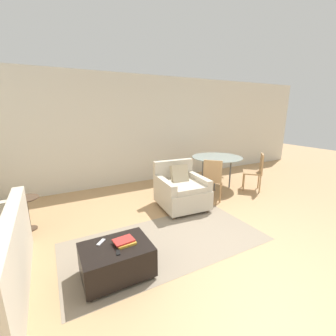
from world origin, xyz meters
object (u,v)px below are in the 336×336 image
object	(u,v)px
armchair	(181,190)
ottoman	(117,259)
book_stack	(125,242)
dining_chair_near_left	(213,177)
tv_remote_secondary	(118,250)
side_table	(27,208)
dining_chair_near_right	(256,169)
dining_table	(217,160)
tv_remote_primary	(101,242)

from	to	relation	value
armchair	ottoman	size ratio (longest dim) A/B	1.28
ottoman	book_stack	distance (m)	0.23
dining_chair_near_left	tv_remote_secondary	bearing A→B (deg)	-150.56
book_stack	tv_remote_secondary	distance (m)	0.15
ottoman	dining_chair_near_left	xyz separation A→B (m)	(2.44, 1.28, 0.30)
side_table	dining_chair_near_right	world-z (taller)	dining_chair_near_right
side_table	dining_chair_near_left	distance (m)	3.43
book_stack	armchair	bearing A→B (deg)	39.91
tv_remote_secondary	dining_table	distance (m)	3.73
ottoman	tv_remote_primary	xyz separation A→B (m)	(-0.13, 0.16, 0.18)
ottoman	dining_chair_near_left	size ratio (longest dim) A/B	0.87
armchair	dining_chair_near_right	size ratio (longest dim) A/B	1.11
dining_chair_near_left	ottoman	bearing A→B (deg)	-152.31
book_stack	dining_table	size ratio (longest dim) A/B	0.20
book_stack	dining_chair_near_right	distance (m)	3.88
armchair	side_table	world-z (taller)	armchair
dining_chair_near_right	tv_remote_primary	bearing A→B (deg)	-163.87
tv_remote_primary	dining_chair_near_left	bearing A→B (deg)	23.64
book_stack	tv_remote_primary	xyz separation A→B (m)	(-0.24, 0.15, -0.02)
dining_table	dining_chair_near_right	world-z (taller)	dining_chair_near_right
ottoman	dining_chair_near_right	world-z (taller)	dining_chair_near_right
tv_remote_secondary	dining_chair_near_right	xyz separation A→B (m)	(3.77, 1.38, 0.13)
armchair	side_table	bearing A→B (deg)	171.53
dining_table	armchair	bearing A→B (deg)	-156.24
ottoman	tv_remote_primary	bearing A→B (deg)	130.23
book_stack	side_table	xyz separation A→B (m)	(-1.07, 1.71, -0.03)
armchair	book_stack	distance (m)	2.05
book_stack	tv_remote_primary	size ratio (longest dim) A/B	2.00
tv_remote_secondary	dining_chair_near_left	xyz separation A→B (m)	(2.45, 1.38, 0.13)
dining_table	dining_chair_near_right	size ratio (longest dim) A/B	1.37
book_stack	dining_table	bearing A→B (deg)	32.93
book_stack	tv_remote_secondary	size ratio (longest dim) A/B	1.45
dining_chair_near_left	dining_chair_near_right	distance (m)	1.32
book_stack	side_table	world-z (taller)	side_table
armchair	tv_remote_primary	bearing A→B (deg)	-147.33
tv_remote_primary	dining_table	bearing A→B (deg)	28.93
side_table	dining_table	size ratio (longest dim) A/B	0.45
tv_remote_primary	dining_table	xyz separation A→B (m)	(3.24, 1.79, 0.30)
side_table	dining_chair_near_right	bearing A→B (deg)	-5.15
dining_chair_near_right	dining_chair_near_left	bearing A→B (deg)	180.00
ottoman	dining_table	world-z (taller)	dining_table
tv_remote_primary	dining_chair_near_right	bearing A→B (deg)	16.13
armchair	dining_chair_near_right	xyz separation A→B (m)	(2.09, -0.03, 0.17)
tv_remote_primary	tv_remote_secondary	world-z (taller)	same
side_table	dining_chair_near_left	size ratio (longest dim) A/B	0.61
tv_remote_secondary	dining_table	world-z (taller)	dining_table
dining_table	book_stack	bearing A→B (deg)	-147.07
tv_remote_primary	dining_chair_near_left	distance (m)	2.81
book_stack	tv_remote_secondary	xyz separation A→B (m)	(-0.11, -0.10, -0.02)
ottoman	tv_remote_secondary	distance (m)	0.20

